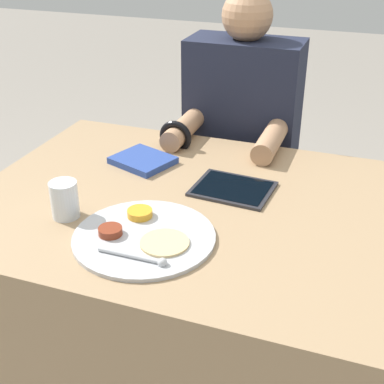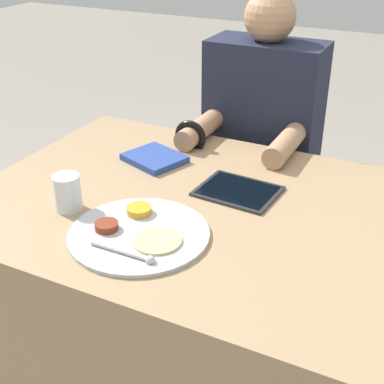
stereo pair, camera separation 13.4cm
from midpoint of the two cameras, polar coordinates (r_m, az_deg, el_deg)
dining_table at (r=1.62m, az=3.75°, el=-12.41°), size 1.26×0.88×0.71m
thali_tray at (r=1.28m, az=-2.73°, el=-4.48°), size 0.34×0.34×0.03m
red_notebook at (r=1.65m, az=-1.69°, el=3.52°), size 0.21×0.19×0.02m
tablet_device at (r=1.48m, az=7.53°, el=0.04°), size 0.22×0.19×0.01m
person_diner at (r=2.02m, az=9.09°, el=2.55°), size 0.40×0.45×1.18m
drinking_glass at (r=1.39m, az=-10.47°, el=-0.15°), size 0.07×0.07×0.10m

